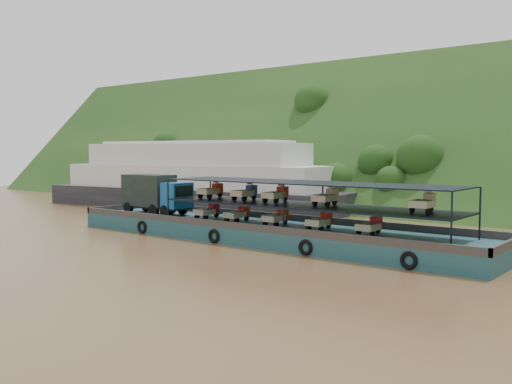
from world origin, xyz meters
The scene contains 4 objects.
ground centered at (0.00, 0.00, 0.00)m, with size 160.00×160.00×0.00m, color brown.
hillside centered at (0.00, 36.00, 0.00)m, with size 140.00×28.00×28.00m, color #163212.
cargo_barge centered at (1.55, -1.80, 1.15)m, with size 35.00×7.18×4.66m.
passenger_ferry centered at (-19.66, 13.41, 3.45)m, with size 40.33×15.15×7.97m.
Camera 1 is at (28.82, -35.62, 6.69)m, focal length 40.00 mm.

